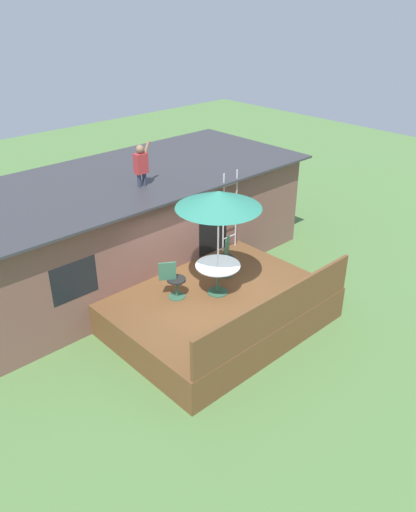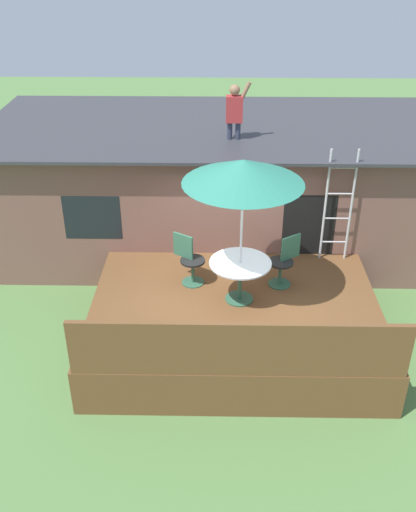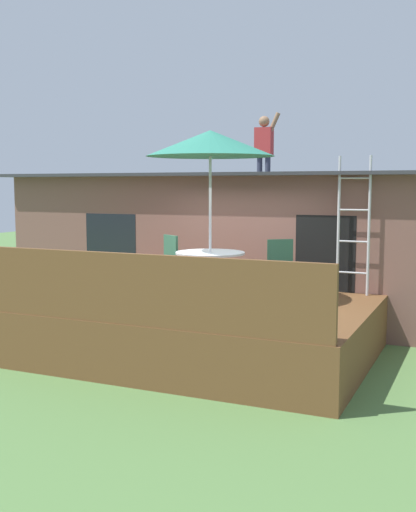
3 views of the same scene
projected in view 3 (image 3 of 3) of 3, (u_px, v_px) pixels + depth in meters
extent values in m
plane|color=#567F42|center=(206.00, 352.00, 9.58)|extent=(40.00, 40.00, 0.00)
cube|color=brown|center=(278.00, 244.00, 12.69)|extent=(10.00, 4.00, 2.70)
cube|color=#38383D|center=(279.00, 176.00, 12.54)|extent=(10.50, 4.50, 0.06)
cube|color=black|center=(111.00, 237.00, 11.96)|extent=(1.10, 0.03, 0.90)
cube|color=black|center=(325.00, 276.00, 10.34)|extent=(1.00, 0.03, 2.00)
cube|color=brown|center=(206.00, 327.00, 9.53)|extent=(4.90, 3.88, 0.80)
cube|color=brown|center=(143.00, 290.00, 7.72)|extent=(4.80, 0.08, 0.90)
cylinder|color=#33664C|center=(210.00, 300.00, 9.45)|extent=(0.48, 0.48, 0.03)
cylinder|color=#33664C|center=(210.00, 277.00, 9.41)|extent=(0.07, 0.07, 0.71)
cylinder|color=silver|center=(210.00, 253.00, 9.37)|extent=(1.04, 1.04, 0.03)
cylinder|color=silver|center=(210.00, 222.00, 9.32)|extent=(0.04, 0.04, 2.40)
cone|color=#338C72|center=(210.00, 143.00, 9.19)|extent=(1.90, 1.90, 0.38)
cylinder|color=silver|center=(338.00, 225.00, 10.01)|extent=(0.04, 0.04, 2.20)
cylinder|color=silver|center=(369.00, 226.00, 9.82)|extent=(0.04, 0.04, 2.20)
cylinder|color=silver|center=(352.00, 273.00, 10.00)|extent=(0.48, 0.03, 0.03)
cylinder|color=silver|center=(353.00, 242.00, 9.94)|extent=(0.48, 0.03, 0.03)
cylinder|color=silver|center=(354.00, 210.00, 9.89)|extent=(0.48, 0.03, 0.03)
cylinder|color=silver|center=(355.00, 178.00, 9.83)|extent=(0.48, 0.03, 0.03)
cylinder|color=#33384C|center=(260.00, 164.00, 11.71)|extent=(0.10, 0.10, 0.34)
cylinder|color=#33384C|center=(268.00, 164.00, 11.64)|extent=(0.10, 0.10, 0.34)
cube|color=#B73333|center=(264.00, 141.00, 11.63)|extent=(0.32, 0.20, 0.50)
sphere|color=#997051|center=(264.00, 121.00, 11.59)|extent=(0.20, 0.20, 0.20)
cylinder|color=#997051|center=(273.00, 124.00, 11.52)|extent=(0.26, 0.08, 0.44)
cylinder|color=#33664C|center=(177.00, 291.00, 10.26)|extent=(0.40, 0.40, 0.02)
cylinder|color=#33664C|center=(177.00, 278.00, 10.23)|extent=(0.06, 0.06, 0.44)
cylinder|color=black|center=(177.00, 264.00, 10.21)|extent=(0.44, 0.44, 0.04)
cube|color=#33664C|center=(171.00, 248.00, 10.34)|extent=(0.36, 0.25, 0.44)
cylinder|color=#33664C|center=(267.00, 299.00, 9.61)|extent=(0.40, 0.40, 0.02)
cylinder|color=#33664C|center=(267.00, 284.00, 9.58)|extent=(0.06, 0.06, 0.44)
cylinder|color=black|center=(267.00, 269.00, 9.56)|extent=(0.44, 0.44, 0.04)
cube|color=#33664C|center=(280.00, 254.00, 9.56)|extent=(0.35, 0.26, 0.44)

